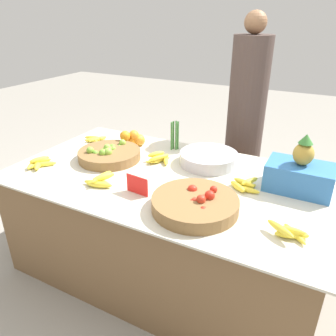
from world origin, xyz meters
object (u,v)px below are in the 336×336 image
Objects in this scene: price_sign at (137,185)px; produce_crate at (300,174)px; metal_bowl at (209,158)px; vendor_person at (244,129)px; lime_bowl at (109,154)px; tomato_basket at (195,204)px.

produce_crate is at bearing 36.70° from price_sign.
metal_bowl is 0.64m from vendor_person.
vendor_person reaches higher than price_sign.
produce_crate reaches higher than price_sign.
lime_bowl is 0.95× the size of tomato_basket.
lime_bowl is at bearing -126.72° from vendor_person.
tomato_basket is 0.27× the size of vendor_person.
vendor_person is at bearing 85.71° from metal_bowl.
metal_bowl is 0.57m from price_sign.
produce_crate is at bearing -55.54° from vendor_person.
metal_bowl is at bearing 75.81° from price_sign.
produce_crate is (0.55, -0.09, 0.06)m from metal_bowl.
lime_bowl is at bearing -172.96° from produce_crate.
tomato_basket is 0.34m from price_sign.
metal_bowl is at bearing 20.95° from lime_bowl.
metal_bowl is (-0.14, 0.53, 0.00)m from tomato_basket.
produce_crate is (1.15, 0.14, 0.06)m from lime_bowl.
produce_crate is at bearing 7.04° from lime_bowl.
price_sign reaches higher than lime_bowl.
tomato_basket is 3.10× the size of price_sign.
tomato_basket is 0.61m from produce_crate.
vendor_person is (0.24, 1.17, 0.00)m from price_sign.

